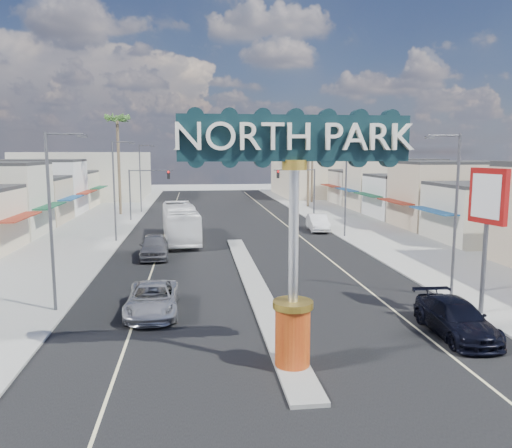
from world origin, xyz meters
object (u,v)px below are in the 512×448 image
object	(u,v)px
suv_left	(153,299)
streetlight_r_far	(297,174)
traffic_signal_left	(145,184)
streetlight_l_near	(54,213)
streetlight_r_near	(453,207)
palm_right_mid	(309,134)
palm_right_far	(313,124)
bank_pylon_sign	(488,204)
palm_left_far	(117,124)
car_parked_left	(154,246)
streetlight_r_mid	(344,184)
streetlight_l_mid	(116,186)
suv_right	(456,318)
gateway_sign	(294,211)
car_parked_right	(318,223)
city_bus	(180,223)
traffic_signal_right	(300,183)
streetlight_l_far	(141,175)

from	to	relation	value
suv_left	streetlight_r_far	bearing A→B (deg)	68.72
traffic_signal_left	streetlight_l_near	xyz separation A→B (m)	(-1.25, -33.99, 0.79)
streetlight_r_near	palm_right_mid	distance (m)	46.40
streetlight_l_near	palm_right_far	bearing A→B (deg)	63.94
palm_right_mid	bank_pylon_sign	xyz separation A→B (m)	(-2.51, -49.08, -5.07)
palm_right_far	bank_pylon_sign	size ratio (longest dim) A/B	1.97
palm_left_far	car_parked_left	size ratio (longest dim) A/B	2.49
streetlight_l_near	streetlight_r_mid	distance (m)	28.90
streetlight_l_near	streetlight_l_mid	xyz separation A→B (m)	(0.00, 20.00, 0.00)
suv_right	streetlight_r_far	bearing A→B (deg)	88.16
streetlight_l_near	streetlight_r_far	bearing A→B (deg)	63.58
gateway_sign	car_parked_right	world-z (taller)	gateway_sign
streetlight_r_near	streetlight_l_near	bearing A→B (deg)	180.00
palm_right_mid	car_parked_left	world-z (taller)	palm_right_mid
suv_left	city_bus	bearing A→B (deg)	87.06
traffic_signal_left	city_bus	distance (m)	14.69
traffic_signal_left	palm_right_far	bearing A→B (deg)	36.67
streetlight_r_near	streetlight_r_far	world-z (taller)	same
streetlight_l_mid	suv_left	distance (m)	21.82
streetlight_r_far	traffic_signal_right	bearing A→B (deg)	-98.86
streetlight_l_near	bank_pylon_sign	world-z (taller)	streetlight_l_near
streetlight_l_near	palm_right_mid	bearing A→B (deg)	63.01
traffic_signal_left	city_bus	bearing A→B (deg)	-72.58
traffic_signal_left	streetlight_l_far	bearing A→B (deg)	98.86
suv_right	streetlight_l_mid	bearing A→B (deg)	126.90
streetlight_l_mid	streetlight_l_far	bearing A→B (deg)	90.00
streetlight_l_near	suv_left	size ratio (longest dim) A/B	1.65
traffic_signal_right	streetlight_l_mid	bearing A→B (deg)	-144.50
car_parked_left	streetlight_r_far	bearing A→B (deg)	57.36
suv_left	car_parked_right	xyz separation A→B (m)	(14.70, 24.94, 0.09)
traffic_signal_right	suv_right	world-z (taller)	traffic_signal_right
suv_right	car_parked_right	size ratio (longest dim) A/B	1.04
streetlight_l_far	streetlight_r_near	distance (m)	46.90
streetlight_r_mid	bank_pylon_sign	distance (m)	23.08
streetlight_l_mid	suv_right	size ratio (longest dim) A/B	1.69
streetlight_r_far	suv_left	distance (m)	46.00
palm_right_far	car_parked_right	bearing A→B (deg)	-102.13
streetlight_r_near	palm_left_far	world-z (taller)	palm_left_far
car_parked_left	traffic_signal_right	bearing A→B (deg)	50.97
streetlight_r_mid	suv_left	xyz separation A→B (m)	(-16.13, -20.86, -4.31)
palm_right_far	car_parked_left	size ratio (longest dim) A/B	2.68
palm_left_far	car_parked_left	bearing A→B (deg)	-76.91
palm_left_far	traffic_signal_right	bearing A→B (deg)	-15.15
streetlight_l_far	streetlight_r_far	bearing A→B (deg)	0.00
traffic_signal_right	streetlight_r_far	bearing A→B (deg)	81.14
car_parked_left	bank_pylon_sign	distance (m)	23.76
streetlight_l_far	suv_right	world-z (taller)	streetlight_l_far
streetlight_r_mid	car_parked_left	bearing A→B (deg)	-156.88
traffic_signal_left	bank_pylon_sign	xyz separation A→B (m)	(19.68, -37.08, 1.26)
traffic_signal_left	bank_pylon_sign	distance (m)	41.99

